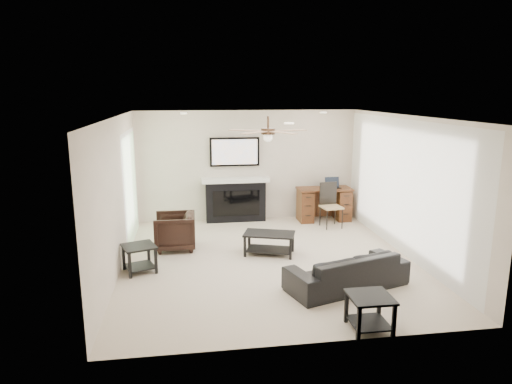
# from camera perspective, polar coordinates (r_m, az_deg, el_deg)

# --- Properties ---
(room_shell) EXTENTS (5.50, 5.54, 2.52)m
(room_shell) POSITION_cam_1_polar(r_m,az_deg,el_deg) (7.78, 2.88, 3.44)
(room_shell) COLOR beige
(room_shell) RESTS_ON ground
(sofa) EXTENTS (1.99, 1.25, 0.54)m
(sofa) POSITION_cam_1_polar(r_m,az_deg,el_deg) (7.08, 11.29, -9.58)
(sofa) COLOR black
(sofa) RESTS_ON ground
(armchair) EXTENTS (0.76, 0.74, 0.68)m
(armchair) POSITION_cam_1_polar(r_m,az_deg,el_deg) (8.70, -10.11, -4.86)
(armchair) COLOR black
(armchair) RESTS_ON ground
(coffee_table) EXTENTS (1.01, 0.76, 0.40)m
(coffee_table) POSITION_cam_1_polar(r_m,az_deg,el_deg) (8.34, 1.66, -6.46)
(coffee_table) COLOR black
(coffee_table) RESTS_ON ground
(end_table_near) EXTENTS (0.52, 0.52, 0.45)m
(end_table_near) POSITION_cam_1_polar(r_m,az_deg,el_deg) (5.99, 14.00, -14.43)
(end_table_near) COLOR black
(end_table_near) RESTS_ON ground
(end_table_left) EXTENTS (0.64, 0.64, 0.45)m
(end_table_left) POSITION_cam_1_polar(r_m,az_deg,el_deg) (7.78, -14.36, -8.05)
(end_table_left) COLOR black
(end_table_left) RESTS_ON ground
(fireplace_unit) EXTENTS (1.52, 0.34, 1.91)m
(fireplace_unit) POSITION_cam_1_polar(r_m,az_deg,el_deg) (10.27, -2.58, 1.50)
(fireplace_unit) COLOR black
(fireplace_unit) RESTS_ON ground
(desk) EXTENTS (1.22, 0.56, 0.76)m
(desk) POSITION_cam_1_polar(r_m,az_deg,el_deg) (10.56, 8.49, -1.52)
(desk) COLOR #37170D
(desk) RESTS_ON ground
(desk_chair) EXTENTS (0.48, 0.49, 0.97)m
(desk_chair) POSITION_cam_1_polar(r_m,az_deg,el_deg) (10.03, 9.41, -1.68)
(desk_chair) COLOR black
(desk_chair) RESTS_ON ground
(laptop) EXTENTS (0.33, 0.24, 0.23)m
(laptop) POSITION_cam_1_polar(r_m,az_deg,el_deg) (10.49, 9.65, 1.12)
(laptop) COLOR black
(laptop) RESTS_ON desk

